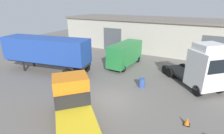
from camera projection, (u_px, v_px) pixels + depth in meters
name	position (u px, v px, depth m)	size (l,w,h in m)	color
ground_plane	(110.00, 100.00, 14.22)	(60.00, 60.00, 0.00)	slate
warehouse_building	(164.00, 35.00, 28.41)	(33.54, 9.06, 5.04)	#B7B2A3
tractor_unit_white	(203.00, 68.00, 15.37)	(6.04, 6.19, 4.31)	silver
container_trailer_grey	(47.00, 50.00, 19.30)	(10.16, 4.26, 3.89)	#2347A3
flatbed_truck_orange	(73.00, 103.00, 11.53)	(7.65, 7.47, 2.66)	orange
delivery_van_green	(125.00, 54.00, 21.38)	(2.32, 5.90, 2.83)	#28843D
oil_drum	(142.00, 83.00, 16.27)	(0.58, 0.58, 0.88)	#33519E
traffic_cone	(187.00, 122.00, 11.29)	(0.40, 0.40, 0.55)	black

